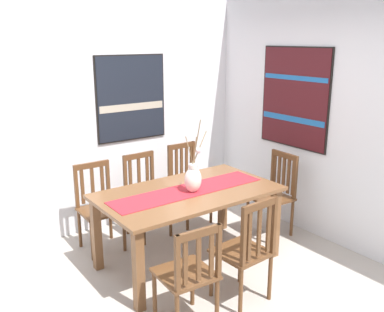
{
  "coord_description": "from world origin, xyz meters",
  "views": [
    {
      "loc": [
        -2.05,
        -2.74,
        2.21
      ],
      "look_at": [
        0.32,
        0.54,
        1.1
      ],
      "focal_mm": 40.06,
      "sensor_mm": 36.0,
      "label": 1
    }
  ],
  "objects_px": {
    "chair_2": "(146,194)",
    "centerpiece_vase": "(193,178)",
    "chair_1": "(189,274)",
    "chair_0": "(98,206)",
    "painting_on_back_wall": "(131,98)",
    "chair_3": "(187,182)",
    "chair_5": "(275,192)",
    "dining_table": "(188,201)",
    "painting_on_side_wall": "(295,98)",
    "chair_4": "(246,250)"
  },
  "relations": [
    {
      "from": "chair_3",
      "to": "chair_2",
      "type": "bearing_deg",
      "value": -176.51
    },
    {
      "from": "centerpiece_vase",
      "to": "chair_1",
      "type": "height_order",
      "value": "centerpiece_vase"
    },
    {
      "from": "chair_1",
      "to": "dining_table",
      "type": "bearing_deg",
      "value": 54.81
    },
    {
      "from": "chair_0",
      "to": "painting_on_side_wall",
      "type": "relative_size",
      "value": 0.81
    },
    {
      "from": "centerpiece_vase",
      "to": "chair_1",
      "type": "bearing_deg",
      "value": -128.0
    },
    {
      "from": "dining_table",
      "to": "centerpiece_vase",
      "type": "height_order",
      "value": "centerpiece_vase"
    },
    {
      "from": "chair_1",
      "to": "chair_3",
      "type": "bearing_deg",
      "value": 54.97
    },
    {
      "from": "centerpiece_vase",
      "to": "painting_on_back_wall",
      "type": "height_order",
      "value": "painting_on_back_wall"
    },
    {
      "from": "chair_3",
      "to": "painting_on_side_wall",
      "type": "height_order",
      "value": "painting_on_side_wall"
    },
    {
      "from": "chair_4",
      "to": "chair_5",
      "type": "height_order",
      "value": "chair_4"
    },
    {
      "from": "chair_1",
      "to": "chair_0",
      "type": "bearing_deg",
      "value": 89.97
    },
    {
      "from": "chair_0",
      "to": "chair_1",
      "type": "xyz_separation_m",
      "value": [
        -0.0,
        -1.67,
        -0.01
      ]
    },
    {
      "from": "chair_3",
      "to": "chair_0",
      "type": "bearing_deg",
      "value": -178.3
    },
    {
      "from": "chair_3",
      "to": "chair_5",
      "type": "bearing_deg",
      "value": -55.72
    },
    {
      "from": "chair_4",
      "to": "chair_0",
      "type": "bearing_deg",
      "value": 109.69
    },
    {
      "from": "chair_0",
      "to": "centerpiece_vase",
      "type": "bearing_deg",
      "value": -55.93
    },
    {
      "from": "chair_4",
      "to": "painting_on_side_wall",
      "type": "height_order",
      "value": "painting_on_side_wall"
    },
    {
      "from": "chair_5",
      "to": "painting_on_side_wall",
      "type": "bearing_deg",
      "value": 15.1
    },
    {
      "from": "chair_1",
      "to": "centerpiece_vase",
      "type": "bearing_deg",
      "value": 52.0
    },
    {
      "from": "chair_2",
      "to": "centerpiece_vase",
      "type": "bearing_deg",
      "value": -88.35
    },
    {
      "from": "chair_1",
      "to": "chair_2",
      "type": "relative_size",
      "value": 0.95
    },
    {
      "from": "chair_3",
      "to": "painting_on_back_wall",
      "type": "distance_m",
      "value": 1.23
    },
    {
      "from": "chair_3",
      "to": "chair_5",
      "type": "height_order",
      "value": "chair_3"
    },
    {
      "from": "chair_2",
      "to": "chair_3",
      "type": "relative_size",
      "value": 0.98
    },
    {
      "from": "chair_2",
      "to": "painting_on_side_wall",
      "type": "xyz_separation_m",
      "value": [
        1.57,
        -0.76,
        1.07
      ]
    },
    {
      "from": "dining_table",
      "to": "chair_0",
      "type": "distance_m",
      "value": 1.04
    },
    {
      "from": "dining_table",
      "to": "chair_0",
      "type": "height_order",
      "value": "chair_0"
    },
    {
      "from": "chair_4",
      "to": "painting_on_side_wall",
      "type": "distance_m",
      "value": 2.09
    },
    {
      "from": "centerpiece_vase",
      "to": "chair_0",
      "type": "xyz_separation_m",
      "value": [
        -0.61,
        0.9,
        -0.44
      ]
    },
    {
      "from": "chair_2",
      "to": "chair_3",
      "type": "xyz_separation_m",
      "value": [
        0.62,
        0.04,
        0.02
      ]
    },
    {
      "from": "centerpiece_vase",
      "to": "chair_0",
      "type": "relative_size",
      "value": 0.79
    },
    {
      "from": "dining_table",
      "to": "painting_on_side_wall",
      "type": "bearing_deg",
      "value": 2.73
    },
    {
      "from": "dining_table",
      "to": "chair_0",
      "type": "relative_size",
      "value": 1.89
    },
    {
      "from": "chair_1",
      "to": "chair_2",
      "type": "xyz_separation_m",
      "value": [
        0.58,
        1.67,
        0.01
      ]
    },
    {
      "from": "chair_3",
      "to": "chair_4",
      "type": "bearing_deg",
      "value": -109.31
    },
    {
      "from": "chair_0",
      "to": "chair_5",
      "type": "height_order",
      "value": "chair_5"
    },
    {
      "from": "chair_0",
      "to": "chair_2",
      "type": "height_order",
      "value": "chair_2"
    },
    {
      "from": "chair_2",
      "to": "painting_on_side_wall",
      "type": "distance_m",
      "value": 2.05
    },
    {
      "from": "dining_table",
      "to": "centerpiece_vase",
      "type": "relative_size",
      "value": 2.38
    },
    {
      "from": "chair_3",
      "to": "chair_1",
      "type": "bearing_deg",
      "value": -125.03
    },
    {
      "from": "chair_4",
      "to": "chair_3",
      "type": "bearing_deg",
      "value": 70.69
    },
    {
      "from": "chair_5",
      "to": "chair_4",
      "type": "bearing_deg",
      "value": -145.87
    },
    {
      "from": "painting_on_back_wall",
      "to": "chair_1",
      "type": "bearing_deg",
      "value": -107.9
    },
    {
      "from": "chair_1",
      "to": "chair_3",
      "type": "distance_m",
      "value": 2.09
    },
    {
      "from": "chair_0",
      "to": "chair_1",
      "type": "relative_size",
      "value": 1.04
    },
    {
      "from": "centerpiece_vase",
      "to": "painting_on_side_wall",
      "type": "height_order",
      "value": "painting_on_side_wall"
    },
    {
      "from": "chair_1",
      "to": "chair_5",
      "type": "height_order",
      "value": "chair_5"
    },
    {
      "from": "chair_2",
      "to": "chair_0",
      "type": "bearing_deg",
      "value": 179.8
    },
    {
      "from": "dining_table",
      "to": "chair_4",
      "type": "xyz_separation_m",
      "value": [
        0.01,
        -0.84,
        -0.18
      ]
    },
    {
      "from": "chair_1",
      "to": "painting_on_back_wall",
      "type": "distance_m",
      "value": 2.5
    }
  ]
}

